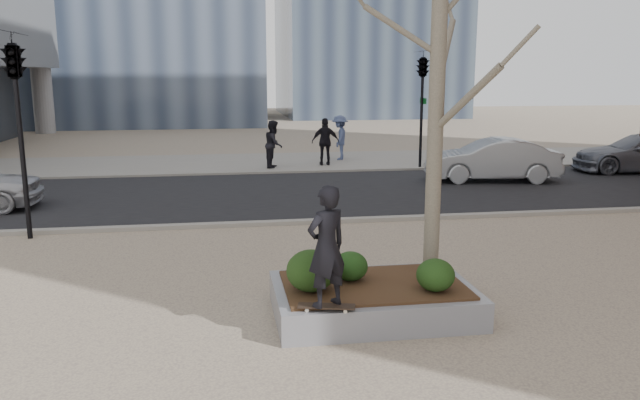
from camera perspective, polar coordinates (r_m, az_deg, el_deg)
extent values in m
plane|color=tan|center=(9.55, -1.08, -10.73)|extent=(120.00, 120.00, 0.00)
cube|color=black|center=(19.14, -5.27, 0.55)|extent=(60.00, 8.00, 0.02)
cube|color=gray|center=(26.04, -6.33, 3.41)|extent=(60.00, 6.00, 0.02)
cube|color=gray|center=(9.65, 4.88, -9.10)|extent=(3.00, 2.00, 0.45)
cube|color=#382314|center=(9.57, 4.90, -7.73)|extent=(2.70, 1.70, 0.04)
ellipsoid|color=#173310|center=(9.12, -0.83, -6.48)|extent=(0.72, 0.72, 0.61)
ellipsoid|color=#143B13|center=(9.61, 2.81, -6.06)|extent=(0.53, 0.53, 0.45)
ellipsoid|color=#173410|center=(9.30, 10.52, -6.77)|extent=(0.56, 0.56, 0.48)
imported|color=black|center=(8.31, 0.61, -4.28)|extent=(0.72, 0.63, 1.66)
imported|color=#989B9F|center=(22.06, 15.45, 3.56)|extent=(4.60, 2.23, 1.45)
imported|color=black|center=(24.39, -4.24, 5.12)|extent=(0.91, 1.05, 1.84)
imported|color=#44527B|center=(26.68, 1.82, 5.73)|extent=(1.03, 1.37, 1.88)
imported|color=black|center=(25.02, 0.50, 5.35)|extent=(1.14, 0.56, 1.88)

